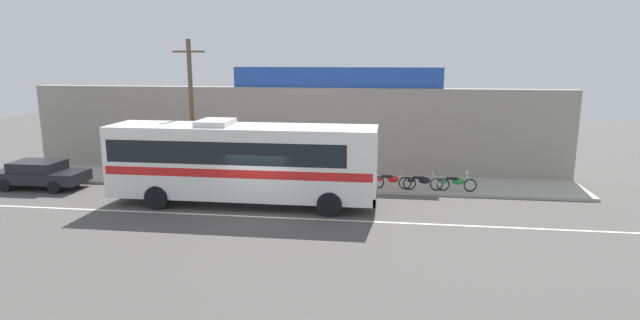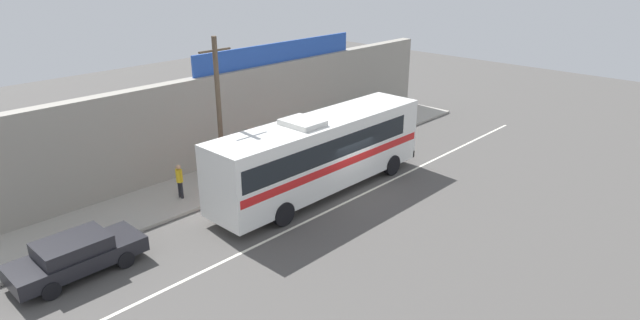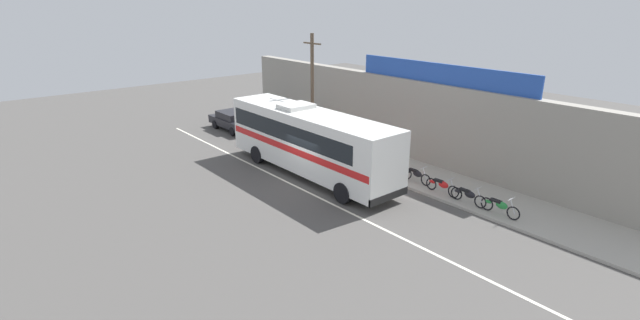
{
  "view_description": "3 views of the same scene",
  "coord_description": "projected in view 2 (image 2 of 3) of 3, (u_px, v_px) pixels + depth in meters",
  "views": [
    {
      "loc": [
        5.4,
        -20.51,
        6.57
      ],
      "look_at": [
        2.37,
        1.73,
        1.94
      ],
      "focal_mm": 28.81,
      "sensor_mm": 36.0,
      "label": 1
    },
    {
      "loc": [
        -17.71,
        -14.95,
        10.52
      ],
      "look_at": [
        -0.8,
        1.06,
        1.49
      ],
      "focal_mm": 29.98,
      "sensor_mm": 36.0,
      "label": 2
    },
    {
      "loc": [
        17.85,
        -14.07,
        9.18
      ],
      "look_at": [
        0.34,
        0.52,
        1.26
      ],
      "focal_mm": 25.94,
      "sensor_mm": 36.0,
      "label": 3
    }
  ],
  "objects": [
    {
      "name": "storefront_billboard",
      "position": [
        279.0,
        52.0,
        29.84
      ],
      "size": [
        11.39,
        0.12,
        1.1
      ],
      "primitive_type": "cube",
      "color": "#234CAD",
      "rests_on": "storefront_facade"
    },
    {
      "name": "motorcycle_orange",
      "position": [
        390.0,
        123.0,
        33.55
      ],
      "size": [
        1.89,
        0.56,
        0.94
      ],
      "color": "black",
      "rests_on": "sidewalk_slab"
    },
    {
      "name": "sidewalk_slab",
      "position": [
        274.0,
        162.0,
        28.68
      ],
      "size": [
        30.0,
        3.6,
        0.14
      ],
      "primitive_type": "cube",
      "color": "#A8A399",
      "rests_on": "ground_plane"
    },
    {
      "name": "motorcycle_purple",
      "position": [
        335.0,
        141.0,
        30.4
      ],
      "size": [
        1.85,
        0.56,
        0.94
      ],
      "color": "black",
      "rests_on": "sidewalk_slab"
    },
    {
      "name": "intercity_bus",
      "position": [
        320.0,
        151.0,
        24.48
      ],
      "size": [
        11.74,
        2.66,
        3.78
      ],
      "color": "white",
      "rests_on": "ground_plane"
    },
    {
      "name": "pedestrian_far_right",
      "position": [
        222.0,
        157.0,
        26.58
      ],
      "size": [
        0.3,
        0.48,
        1.61
      ],
      "color": "black",
      "rests_on": "sidewalk_slab"
    },
    {
      "name": "ground_plane",
      "position": [
        348.0,
        190.0,
        25.38
      ],
      "size": [
        70.0,
        70.0,
        0.0
      ],
      "primitive_type": "plane",
      "color": "#4F4C49"
    },
    {
      "name": "pedestrian_near_shop",
      "position": [
        249.0,
        156.0,
        26.75
      ],
      "size": [
        0.3,
        0.48,
        1.58
      ],
      "color": "black",
      "rests_on": "sidewalk_slab"
    },
    {
      "name": "parked_car",
      "position": [
        76.0,
        255.0,
        18.56
      ],
      "size": [
        4.48,
        1.91,
        1.37
      ],
      "color": "black",
      "rests_on": "ground_plane"
    },
    {
      "name": "pedestrian_by_curb",
      "position": [
        179.0,
        179.0,
        23.98
      ],
      "size": [
        0.3,
        0.48,
        1.6
      ],
      "color": "black",
      "rests_on": "sidewalk_slab"
    },
    {
      "name": "motorcycle_green",
      "position": [
        358.0,
        134.0,
        31.47
      ],
      "size": [
        1.93,
        0.56,
        0.94
      ],
      "color": "black",
      "rests_on": "sidewalk_slab"
    },
    {
      "name": "storefront_facade",
      "position": [
        247.0,
        112.0,
        29.22
      ],
      "size": [
        30.0,
        0.7,
        4.8
      ],
      "primitive_type": "cube",
      "color": "gray",
      "rests_on": "ground_plane"
    },
    {
      "name": "motorcycle_black",
      "position": [
        374.0,
        129.0,
        32.46
      ],
      "size": [
        1.89,
        0.56,
        0.94
      ],
      "color": "black",
      "rests_on": "sidewalk_slab"
    },
    {
      "name": "utility_pole",
      "position": [
        219.0,
        116.0,
        23.47
      ],
      "size": [
        1.6,
        0.22,
        7.17
      ],
      "color": "brown",
      "rests_on": "sidewalk_slab"
    },
    {
      "name": "road_center_stripe",
      "position": [
        361.0,
        195.0,
        24.86
      ],
      "size": [
        30.0,
        0.14,
        0.01
      ],
      "primitive_type": "cube",
      "color": "silver",
      "rests_on": "ground_plane"
    }
  ]
}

